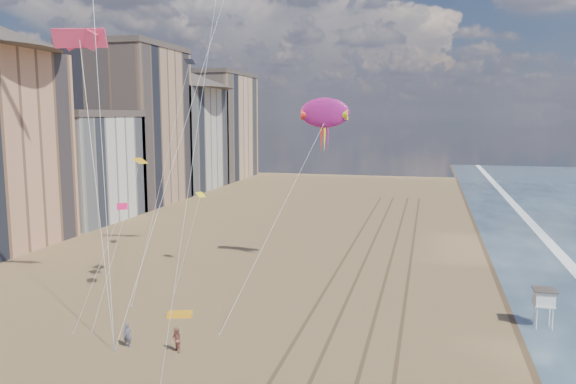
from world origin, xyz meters
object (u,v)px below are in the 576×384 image
Objects in this scene: kite_flyer_a at (127,335)px; show_kite at (325,113)px; lifeguard_stand at (544,298)px; kite_flyer_b at (176,340)px; grounded_kite at (180,314)px.

show_kite is at bearing 58.43° from kite_flyer_a.
lifeguard_stand is 25.92m from show_kite.
kite_flyer_b is at bearing -6.86° from kite_flyer_a.
grounded_kite is (-28.32, -4.54, -2.22)m from lifeguard_stand.
lifeguard_stand reaches higher than kite_flyer_b.
show_kite reaches higher than grounded_kite.
lifeguard_stand reaches higher than grounded_kite.
kite_flyer_a is at bearing -115.18° from grounded_kite.
show_kite is 27.28m from kite_flyer_b.
grounded_kite is 23.88m from show_kite.
lifeguard_stand is 27.82m from kite_flyer_b.
grounded_kite is at bearing -170.90° from lifeguard_stand.
show_kite is (9.16, 14.82, 16.34)m from grounded_kite.
kite_flyer_b is at bearing -106.20° from show_kite.
show_kite is at bearing 40.38° from grounded_kite.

